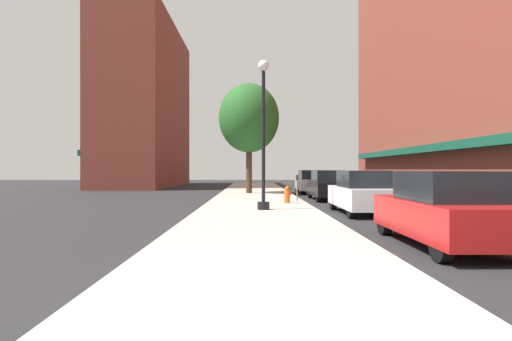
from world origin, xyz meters
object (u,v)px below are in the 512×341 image
Objects in this scene: car_black at (328,186)px; car_white at (362,193)px; fire_hydrant at (287,195)px; car_silver at (311,182)px; car_red at (444,210)px; lamppost at (263,131)px; parking_meter_near at (297,184)px; tree_near at (249,118)px.

car_white is at bearing -87.97° from car_black.
car_black is at bearing 53.20° from fire_hydrant.
car_silver is at bearing 75.82° from fire_hydrant.
car_red is 1.00× the size of car_black.
lamppost is 5.33m from parking_meter_near.
parking_meter_near is 5.31m from car_white.
car_white is at bearing 90.08° from car_red.
fire_hydrant is 4.47m from car_white.
tree_near is 1.72× the size of car_silver.
car_red is (2.56, -10.39, 0.29)m from fire_hydrant.
car_white is 1.00× the size of car_silver.
parking_meter_near is 0.30× the size of car_white.
tree_near is at bearing 103.38° from car_red.
car_black is at bearing 88.22° from car_white.
parking_meter_near is 0.18× the size of tree_near.
car_red and car_white have the same top height.
car_black is (2.56, 3.43, 0.29)m from fire_hydrant.
lamppost is at bearing -86.74° from tree_near.
car_white reaches higher than parking_meter_near.
tree_near reaches higher than car_silver.
car_black reaches higher than parking_meter_near.
car_white is 1.00× the size of car_black.
car_white and car_black have the same top height.
tree_near is 7.92m from car_black.
lamppost reaches higher than car_black.
tree_near is at bearing 102.60° from fire_hydrant.
parking_meter_near is at bearing 109.76° from car_white.
car_black is (0.00, 7.08, 0.00)m from car_white.
lamppost is 4.49m from car_white.
tree_near is 1.72× the size of car_red.
car_white is 7.08m from car_black.
car_silver reaches higher than parking_meter_near.
fire_hydrant is 4.29m from car_black.
lamppost is at bearing -112.18° from parking_meter_near.
parking_meter_near is 0.30× the size of car_silver.
tree_near is 1.72× the size of car_black.
car_white is (3.77, -0.47, -2.39)m from lamppost.
fire_hydrant is 0.11× the size of tree_near.
fire_hydrant is at bearing -115.42° from parking_meter_near.
car_silver is at bearing 88.22° from car_white.
car_black is at bearing -88.26° from car_silver.
car_white is at bearing -69.73° from tree_near.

